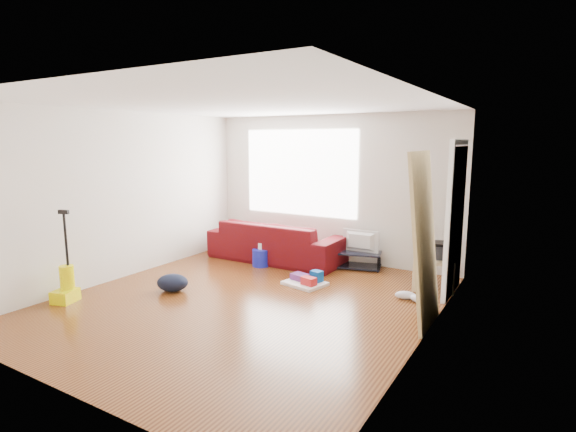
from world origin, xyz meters
The scene contains 13 objects.
room centered at (0.07, 0.15, 1.25)m, with size 4.51×5.01×2.51m.
sofa centered at (-0.76, 1.95, 0.00)m, with size 2.36×0.92×0.69m, color #450813.
tv_stand centered at (0.66, 2.22, 0.14)m, with size 0.79×0.57×0.27m.
tv centered at (0.66, 2.22, 0.44)m, with size 0.61×0.08×0.35m, color black.
side_table centered at (1.95, 1.81, 0.37)m, with size 0.64×0.64×0.44m.
printer centered at (1.95, 1.81, 0.55)m, with size 0.49×0.42×0.22m.
bucket centered at (-0.78, 1.50, 0.00)m, with size 0.28×0.28×0.28m, color #161DB5.
toilet_paper centered at (-0.80, 1.54, 0.19)m, with size 0.12×0.12×0.11m, color white.
cleaning_tray centered at (0.34, 1.01, 0.06)m, with size 0.64×0.56×0.20m.
backpack centered at (-1.12, -0.18, 0.00)m, with size 0.43×0.35×0.24m, color black.
sneakers centered at (1.85, 1.11, 0.06)m, with size 0.49×0.25×0.11m.
vacuum centered at (-2.00, -1.18, 0.22)m, with size 0.32×0.34×1.20m.
door_panel centered at (2.13, 0.42, 0.00)m, with size 0.04×0.78×1.96m, color #9D8552.
Camera 1 is at (3.30, -4.50, 2.05)m, focal length 28.00 mm.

